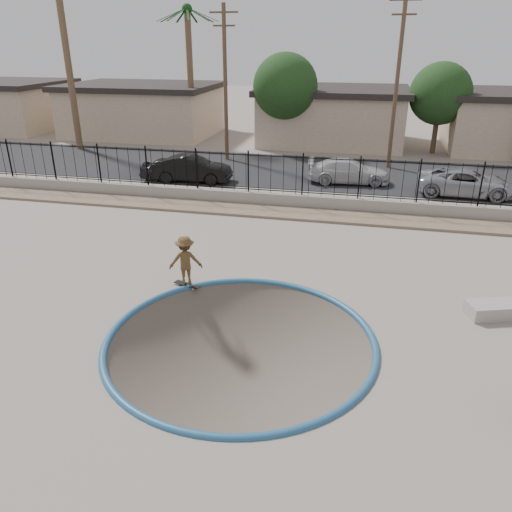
{
  "coord_description": "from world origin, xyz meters",
  "views": [
    {
      "loc": [
        2.78,
        -11.51,
        7.13
      ],
      "look_at": [
        -0.27,
        2.0,
        1.07
      ],
      "focal_mm": 35.0,
      "sensor_mm": 36.0,
      "label": 1
    }
  ],
  "objects_px": {
    "skater": "(186,263)",
    "car_c": "(349,171)",
    "concrete_ledge": "(496,310)",
    "car_b": "(192,169)",
    "car_a": "(174,169)",
    "skateboard": "(187,285)",
    "car_d": "(466,183)"
  },
  "relations": [
    {
      "from": "car_b",
      "to": "car_a",
      "type": "bearing_deg",
      "value": 86.6
    },
    {
      "from": "skateboard",
      "to": "car_a",
      "type": "height_order",
      "value": "car_a"
    },
    {
      "from": "concrete_ledge",
      "to": "car_b",
      "type": "height_order",
      "value": "car_b"
    },
    {
      "from": "skater",
      "to": "concrete_ledge",
      "type": "relative_size",
      "value": 0.98
    },
    {
      "from": "skater",
      "to": "car_c",
      "type": "relative_size",
      "value": 0.37
    },
    {
      "from": "concrete_ledge",
      "to": "car_a",
      "type": "relative_size",
      "value": 0.44
    },
    {
      "from": "skateboard",
      "to": "car_d",
      "type": "bearing_deg",
      "value": 69.46
    },
    {
      "from": "concrete_ledge",
      "to": "car_a",
      "type": "bearing_deg",
      "value": 140.37
    },
    {
      "from": "car_d",
      "to": "skateboard",
      "type": "bearing_deg",
      "value": 144.01
    },
    {
      "from": "skateboard",
      "to": "car_d",
      "type": "xyz_separation_m",
      "value": [
        9.97,
        12.28,
        0.61
      ]
    },
    {
      "from": "skateboard",
      "to": "car_b",
      "type": "relative_size",
      "value": 0.22
    },
    {
      "from": "skateboard",
      "to": "car_b",
      "type": "distance_m",
      "value": 12.46
    },
    {
      "from": "skater",
      "to": "car_d",
      "type": "height_order",
      "value": "skater"
    },
    {
      "from": "car_a",
      "to": "car_c",
      "type": "xyz_separation_m",
      "value": [
        9.22,
        1.6,
        0.0
      ]
    },
    {
      "from": "car_b",
      "to": "car_c",
      "type": "xyz_separation_m",
      "value": [
        8.19,
        1.6,
        -0.06
      ]
    },
    {
      "from": "car_c",
      "to": "car_d",
      "type": "height_order",
      "value": "car_d"
    },
    {
      "from": "car_a",
      "to": "car_b",
      "type": "bearing_deg",
      "value": -94.53
    },
    {
      "from": "skater",
      "to": "car_d",
      "type": "distance_m",
      "value": 15.82
    },
    {
      "from": "car_b",
      "to": "car_d",
      "type": "bearing_deg",
      "value": -91.44
    },
    {
      "from": "skateboard",
      "to": "concrete_ledge",
      "type": "xyz_separation_m",
      "value": [
        9.05,
        0.19,
        0.14
      ]
    },
    {
      "from": "car_b",
      "to": "skateboard",
      "type": "bearing_deg",
      "value": -164.91
    },
    {
      "from": "skater",
      "to": "concrete_ledge",
      "type": "xyz_separation_m",
      "value": [
        9.05,
        0.19,
        -0.59
      ]
    },
    {
      "from": "concrete_ledge",
      "to": "car_d",
      "type": "distance_m",
      "value": 12.13
    },
    {
      "from": "skateboard",
      "to": "car_b",
      "type": "height_order",
      "value": "car_b"
    },
    {
      "from": "concrete_ledge",
      "to": "car_a",
      "type": "height_order",
      "value": "car_a"
    },
    {
      "from": "skateboard",
      "to": "car_b",
      "type": "bearing_deg",
      "value": 127.04
    },
    {
      "from": "skater",
      "to": "car_a",
      "type": "xyz_separation_m",
      "value": [
        -4.97,
        11.8,
        -0.13
      ]
    },
    {
      "from": "concrete_ledge",
      "to": "car_b",
      "type": "distance_m",
      "value": 17.43
    },
    {
      "from": "car_b",
      "to": "concrete_ledge",
      "type": "bearing_deg",
      "value": -135.19
    },
    {
      "from": "skater",
      "to": "concrete_ledge",
      "type": "height_order",
      "value": "skater"
    },
    {
      "from": "skateboard",
      "to": "car_a",
      "type": "bearing_deg",
      "value": 131.4
    },
    {
      "from": "concrete_ledge",
      "to": "car_d",
      "type": "bearing_deg",
      "value": 85.61
    }
  ]
}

